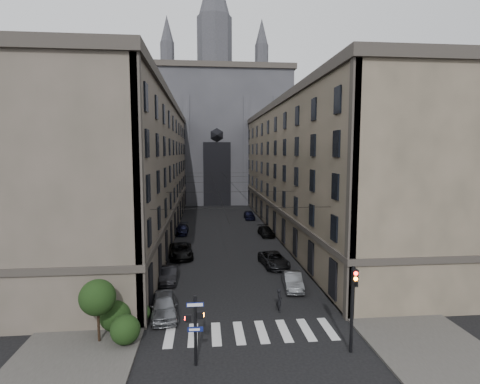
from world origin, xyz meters
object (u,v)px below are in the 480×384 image
object	(u,v)px
pedestrian_signal_left	(195,325)
car_left_far	(182,229)
gothic_tower	(215,128)
car_left_midfar	(181,251)
pedestrian	(279,300)
car_right_midfar	(266,231)
car_right_far	(249,215)
traffic_light_right	(353,299)
car_right_midnear	(274,260)
car_left_near	(164,306)
car_left_midnear	(169,274)
car_right_near	(293,281)

from	to	relation	value
pedestrian_signal_left	car_left_far	bearing A→B (deg)	94.51
gothic_tower	car_left_midfar	xyz separation A→B (m)	(-5.58, -51.72, -17.03)
pedestrian_signal_left	pedestrian	distance (m)	8.99
car_left_midfar	car_right_midfar	size ratio (longest dim) A/B	1.23
car_left_far	car_right_far	bearing A→B (deg)	45.91
traffic_light_right	car_left_far	size ratio (longest dim) A/B	1.15
car_right_midnear	car_right_far	distance (m)	27.70
gothic_tower	pedestrian	world-z (taller)	gothic_tower
gothic_tower	pedestrian	bearing A→B (deg)	-87.84
car_left_near	traffic_light_right	bearing A→B (deg)	-34.12
car_left_midfar	car_left_far	bearing A→B (deg)	87.42
car_right_midfar	car_right_far	bearing A→B (deg)	89.08
pedestrian_signal_left	car_left_midnear	xyz separation A→B (m)	(-2.69, 13.77, -1.63)
car_left_midnear	car_left_far	world-z (taller)	car_left_midnear
car_right_near	car_right_far	distance (m)	34.16
car_left_midfar	car_right_far	bearing A→B (deg)	60.19
car_left_near	car_right_far	world-z (taller)	car_left_near
car_left_near	car_right_far	bearing A→B (deg)	68.03
car_right_far	traffic_light_right	bearing A→B (deg)	-89.21
traffic_light_right	car_left_far	world-z (taller)	traffic_light_right
gothic_tower	car_left_midnear	distance (m)	62.40
car_left_far	pedestrian	size ratio (longest dim) A/B	2.56
gothic_tower	car_right_near	bearing A→B (deg)	-85.77
gothic_tower	car_left_midnear	xyz separation A→B (m)	(-6.20, -59.68, -17.11)
car_right_midnear	car_right_midfar	xyz separation A→B (m)	(1.54, 14.06, -0.07)
car_right_midfar	gothic_tower	bearing A→B (deg)	93.85
car_left_far	pedestrian_signal_left	bearing A→B (deg)	-84.29
car_left_midfar	gothic_tower	bearing A→B (deg)	78.40
car_left_near	car_right_midfar	world-z (taller)	car_left_near
pedestrian_signal_left	car_right_midnear	distance (m)	19.16
car_left_near	pedestrian_signal_left	bearing A→B (deg)	-76.20
car_left_near	car_left_far	xyz separation A→B (m)	(-0.32, 27.54, -0.15)
car_left_midfar	car_right_midfar	xyz separation A→B (m)	(11.33, 9.79, -0.12)
car_left_midnear	car_left_midfar	size ratio (longest dim) A/B	0.76
pedestrian_signal_left	car_left_midfar	world-z (taller)	pedestrian_signal_left
car_left_near	car_left_midnear	world-z (taller)	car_left_near
pedestrian	car_right_midfar	bearing A→B (deg)	-7.51
gothic_tower	pedestrian	xyz separation A→B (m)	(2.52, -66.96, -16.92)
traffic_light_right	pedestrian	bearing A→B (deg)	116.84
traffic_light_right	car_left_midfar	size ratio (longest dim) A/B	0.95
gothic_tower	car_right_far	bearing A→B (deg)	-79.94
car_left_midnear	pedestrian	distance (m)	11.36
car_right_far	pedestrian	world-z (taller)	pedestrian
car_left_far	car_left_midnear	bearing A→B (deg)	-88.80
car_left_near	car_left_midfar	xyz separation A→B (m)	(0.30, 15.23, -0.04)
traffic_light_right	car_left_far	distance (m)	35.73
pedestrian_signal_left	car_left_near	xyz separation A→B (m)	(-2.37, 6.50, -1.52)
traffic_light_right	car_right_midfar	distance (m)	31.21
car_right_near	car_right_midfar	xyz separation A→B (m)	(1.12, 20.53, -0.05)
car_left_midnear	car_right_far	size ratio (longest dim) A/B	0.96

